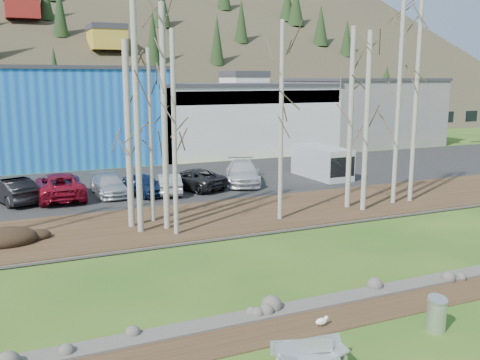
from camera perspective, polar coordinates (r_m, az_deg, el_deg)
name	(u,v)px	position (r m, az deg, el deg)	size (l,w,h in m)	color
ground	(389,344)	(16.10, 15.66, -16.54)	(200.00, 200.00, 0.00)	#244C14
dirt_strip	(345,314)	(17.57, 11.17, -13.86)	(80.00, 1.80, 0.03)	#382616
near_bank_rocks	(328,303)	(18.33, 9.33, -12.77)	(80.00, 0.80, 0.50)	#47423D
river	(271,264)	(21.61, 3.28, -8.92)	(80.00, 8.00, 0.90)	black
far_bank_rocks	(230,237)	(25.13, -1.05, -6.06)	(80.00, 0.80, 0.46)	#47423D
far_bank	(206,219)	(27.97, -3.63, -4.17)	(80.00, 7.00, 0.15)	#382616
parking_lot	(153,183)	(37.75, -9.24, -0.37)	(80.00, 14.00, 0.14)	black
building_blue	(43,115)	(50.05, -20.31, 6.54)	(20.40, 12.24, 8.30)	#1553B1
building_white	(232,117)	(54.37, -0.88, 6.70)	(18.36, 12.24, 6.80)	beige
building_grey	(362,111)	(62.43, 12.84, 7.19)	(14.28, 12.24, 7.30)	slate
hillside	(55,15)	(95.85, -19.16, 16.33)	(160.00, 72.00, 35.00)	#382E20
bench_intact	(306,356)	(14.24, 7.00, -18.18)	(1.68, 0.93, 0.81)	silver
bench_damaged	(312,356)	(14.29, 7.72, -18.10)	(1.84, 0.76, 0.80)	silver
litter_bin	(436,316)	(17.08, 20.22, -13.41)	(0.55, 0.55, 0.95)	silver
seagull	(322,321)	(16.61, 8.71, -14.66)	(0.45, 0.21, 0.33)	gold
dirt_mound	(6,238)	(25.71, -23.71, -5.65)	(2.67, 1.89, 0.52)	black
birch_2	(128,135)	(26.07, -11.82, 4.68)	(0.31, 0.31, 8.92)	#B6AEA5
birch_3	(174,135)	(24.35, -7.03, 4.84)	(0.22, 0.22, 9.29)	#B6AEA5
birch_4	(137,120)	(24.99, -10.94, 6.29)	(0.28, 0.28, 10.52)	#B6AEA5
birch_5	(151,137)	(26.87, -9.52, 4.57)	(0.21, 0.21, 8.59)	#B6AEA5
birch_6	(281,122)	(26.95, 4.41, 6.15)	(0.22, 0.22, 9.94)	#B6AEA5
birch_7	(366,122)	(29.62, 13.34, 5.99)	(0.28, 0.28, 9.61)	#B6AEA5
birch_8	(350,119)	(30.08, 11.70, 6.38)	(0.28, 0.28, 9.88)	#B6AEA5
birch_9	(398,104)	(31.72, 16.53, 7.80)	(0.25, 0.25, 11.45)	#B6AEA5
birch_10	(164,119)	(25.31, -8.08, 6.44)	(0.28, 0.28, 10.52)	#B6AEA5
birch_11	(416,103)	(32.55, 18.23, 7.78)	(0.25, 0.25, 11.45)	#B6AEA5
car_1	(10,190)	(33.77, -23.29, -1.03)	(1.57, 4.51, 1.48)	black
car_2	(60,186)	(33.94, -18.66, -0.58)	(2.61, 5.67, 1.58)	maroon
car_3	(109,185)	(34.09, -13.77, -0.53)	(1.78, 4.37, 1.27)	#ADB0B6
car_4	(144,185)	(33.72, -10.18, -0.49)	(1.53, 3.81, 1.30)	#122448
car_5	(169,183)	(33.90, -7.61, -0.36)	(1.36, 3.90, 1.28)	#A2A2A4
car_6	(192,179)	(35.13, -5.11, 0.14)	(2.24, 4.86, 1.35)	black
car_7	(243,173)	(36.69, 0.29, 0.79)	(2.17, 5.35, 1.55)	silver
car_8	(12,190)	(33.77, -23.14, -1.02)	(1.57, 4.51, 1.48)	black
van_white	(323,162)	(39.39, 8.88, 1.86)	(2.25, 5.17, 2.24)	silver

